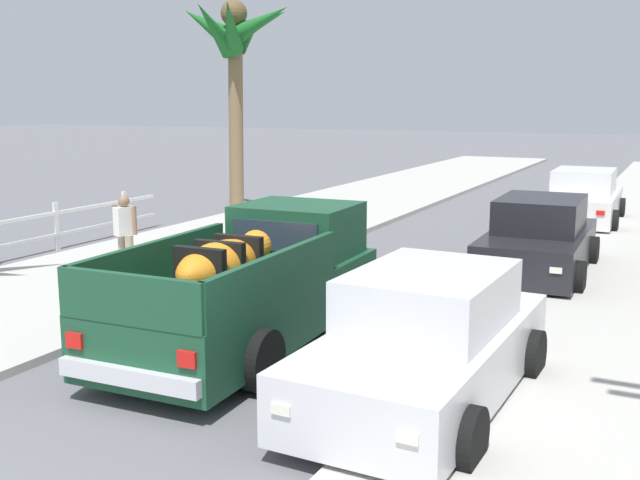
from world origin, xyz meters
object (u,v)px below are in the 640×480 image
object	(u,v)px
pickup_truck	(254,286)
car_right_near	(427,343)
car_left_mid	(583,199)
pedestrian	(125,230)
palm_tree_left_back	(234,43)
car_left_near	(539,240)

from	to	relation	value
pickup_truck	car_right_near	xyz separation A→B (m)	(2.87, -1.03, -0.10)
car_left_mid	pedestrian	world-z (taller)	pedestrian
car_right_near	palm_tree_left_back	bearing A→B (deg)	130.68
car_left_mid	palm_tree_left_back	world-z (taller)	palm_tree_left_back
car_left_near	car_right_near	bearing A→B (deg)	-89.64
car_right_near	pedestrian	xyz separation A→B (m)	(-7.20, 3.39, 0.20)
car_right_near	pickup_truck	bearing A→B (deg)	160.28
pickup_truck	pedestrian	size ratio (longest dim) A/B	3.32
car_left_mid	palm_tree_left_back	bearing A→B (deg)	-164.63
pickup_truck	car_right_near	bearing A→B (deg)	-19.72
car_left_near	palm_tree_left_back	xyz separation A→B (m)	(-9.59, 4.22, 4.32)
palm_tree_left_back	pedestrian	world-z (taller)	palm_tree_left_back
car_left_near	pedestrian	size ratio (longest dim) A/B	2.70
pickup_truck	car_right_near	size ratio (longest dim) A/B	1.22
pickup_truck	palm_tree_left_back	world-z (taller)	palm_tree_left_back
pickup_truck	palm_tree_left_back	size ratio (longest dim) A/B	0.85
car_left_near	pickup_truck	bearing A→B (deg)	-115.42
car_left_near	pedestrian	world-z (taller)	pedestrian
car_left_near	car_right_near	world-z (taller)	same
car_right_near	car_left_near	bearing A→B (deg)	90.36
car_right_near	car_left_mid	bearing A→B (deg)	90.34
car_left_mid	pedestrian	xyz separation A→B (m)	(-7.12, -10.45, 0.20)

